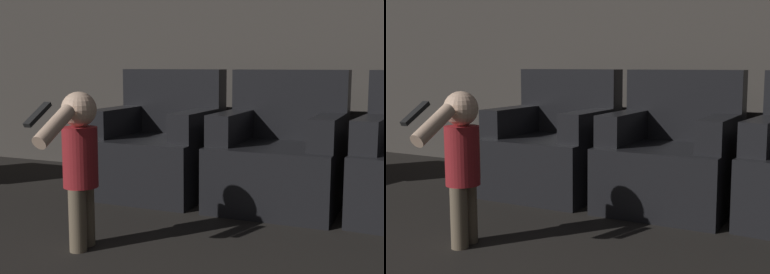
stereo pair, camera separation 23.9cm
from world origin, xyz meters
TOP-DOWN VIEW (x-y plane):
  - wall_back at (0.00, 4.50)m, footprint 8.40×0.05m
  - armchair_left at (-0.44, 3.74)m, footprint 0.80×0.77m
  - armchair_middle at (0.46, 3.74)m, footprint 0.80×0.77m
  - person_toddler at (-0.25, 2.50)m, footprint 0.18×0.56m

SIDE VIEW (x-z plane):
  - armchair_left at x=-0.44m, z-range -0.13..0.77m
  - armchair_middle at x=0.46m, z-range -0.13..0.77m
  - person_toddler at x=-0.25m, z-range 0.07..0.88m
  - wall_back at x=0.00m, z-range 0.00..2.60m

